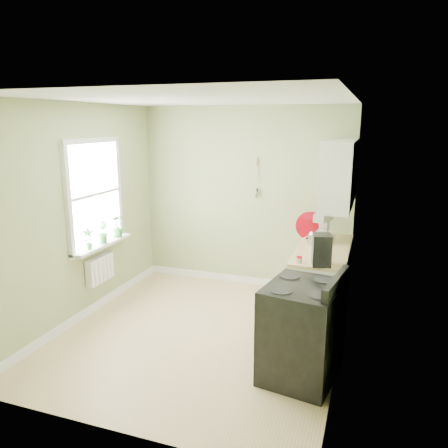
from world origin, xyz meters
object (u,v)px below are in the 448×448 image
(stand_mixer, at_px, (323,228))
(coffee_maker, at_px, (321,251))
(kettle, at_px, (312,238))
(stove, at_px, (302,331))

(stand_mixer, distance_m, coffee_maker, 1.02)
(stand_mixer, xyz_separation_m, kettle, (-0.11, -0.21, -0.09))
(coffee_maker, bearing_deg, stand_mixer, 95.82)
(kettle, bearing_deg, coffee_maker, -75.00)
(stand_mixer, xyz_separation_m, coffee_maker, (0.10, -1.02, -0.01))
(stand_mixer, relative_size, coffee_maker, 1.22)
(stand_mixer, bearing_deg, coffee_maker, -84.18)
(stove, bearing_deg, stand_mixer, 91.38)
(stove, relative_size, kettle, 6.12)
(kettle, bearing_deg, stove, -84.46)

